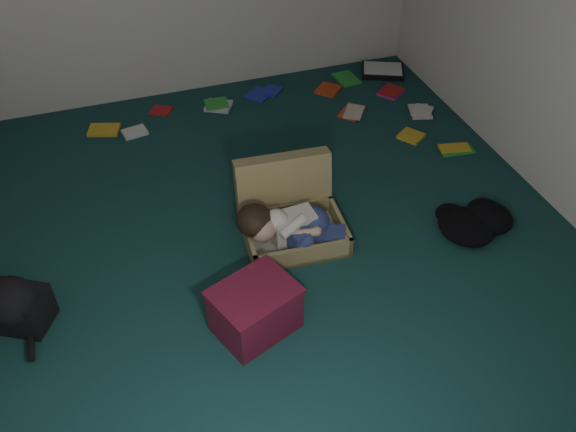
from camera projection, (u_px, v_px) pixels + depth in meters
floor at (281, 241)px, 4.18m from camera, size 4.50×4.50×0.00m
wall_front at (528, 425)px, 1.72m from camera, size 4.50×0.00×4.50m
suitcase at (290, 213)px, 4.17m from camera, size 0.71×0.70×0.49m
person at (290, 226)px, 4.01m from camera, size 0.72×0.38×0.30m
maroon_bin at (255, 309)px, 3.51m from camera, size 0.57×0.51×0.32m
backpack at (16, 307)px, 3.56m from camera, size 0.56×0.53×0.27m
clothing_pile at (474, 214)px, 4.29m from camera, size 0.55×0.51×0.14m
paper_tray at (383, 71)px, 5.97m from camera, size 0.50×0.44×0.06m
book_scatter at (303, 107)px, 5.49m from camera, size 2.94×1.66×0.02m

